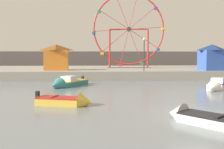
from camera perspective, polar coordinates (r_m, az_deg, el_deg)
The scene contains 11 objects.
ground_plane at distance 14.74m, azimuth 18.21°, elevation -8.23°, with size 240.00×240.00×0.00m, color slate.
quay_promenade at distance 42.63m, azimuth 3.88°, elevation 0.70°, with size 110.00×21.07×1.19m, color gray.
distant_town_skyline at distance 68.96m, azimuth 1.11°, elevation 3.31°, with size 140.00×3.00×4.40m, color #564C47.
motorboat_mustard_yellow at distance 16.40m, azimuth -9.88°, elevation -5.85°, with size 3.80×2.10×1.16m.
motorboat_teal_painted at distance 26.57m, azimuth -10.11°, elevation -1.93°, with size 3.87×5.60×1.53m.
motorboat_white_red_stripe at distance 26.06m, azimuth 22.40°, elevation -2.28°, with size 4.24×5.00×1.43m.
motorboat_pale_grey at distance 12.63m, azimuth 18.91°, elevation -9.09°, with size 3.28×3.66×1.13m.
ferris_wheel_red_frame at distance 42.73m, azimuth 3.79°, elevation 9.77°, with size 12.07×1.20×12.25m.
carnival_booth_orange_canopy at distance 36.14m, azimuth -12.32°, elevation 3.86°, with size 3.69×2.91×3.53m.
carnival_booth_blue_tent at distance 37.51m, azimuth 21.38°, elevation 3.68°, with size 3.41×3.21×3.53m.
promenade_lamp_near at distance 33.21m, azimuth 7.17°, elevation 5.53°, with size 0.32×0.32×4.28m.
Camera 1 is at (-5.35, -13.39, 3.08)m, focal length 40.98 mm.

